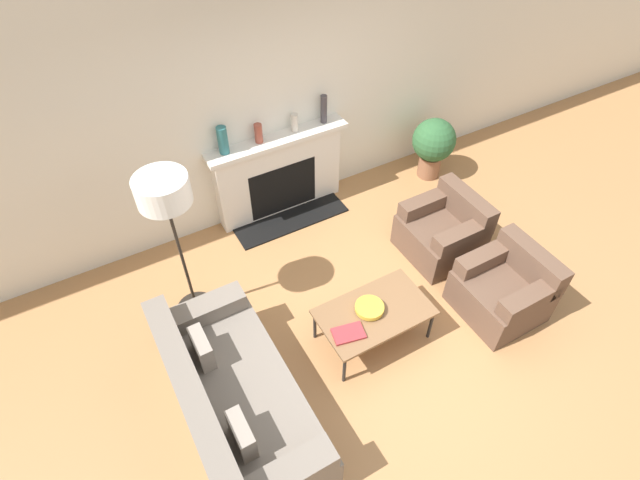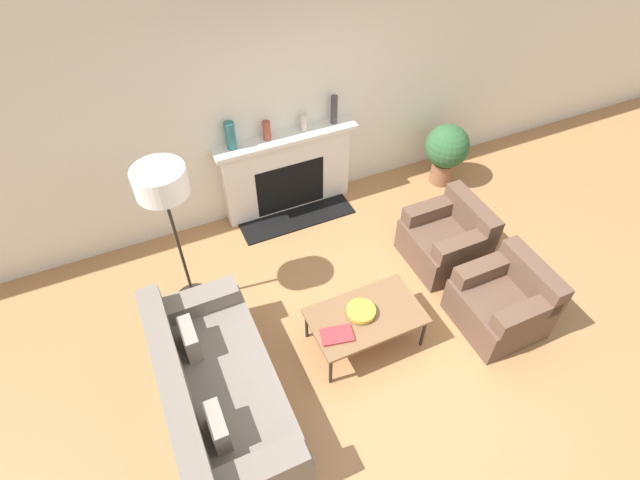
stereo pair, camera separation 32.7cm
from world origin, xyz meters
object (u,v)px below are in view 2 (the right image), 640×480
at_px(mantel_vase_right, 334,109).
at_px(armchair_far, 447,239).
at_px(mantel_vase_left, 230,136).
at_px(book, 337,335).
at_px(potted_plant, 446,150).
at_px(armchair_near, 503,302).
at_px(floor_lamp, 164,195).
at_px(coffee_table, 366,317).
at_px(fireplace, 288,174).
at_px(mantel_vase_center_right, 304,122).
at_px(couch, 217,391).
at_px(mantel_vase_center_left, 267,130).
at_px(bowl, 361,311).

bearing_deg(mantel_vase_right, armchair_far, -67.28).
bearing_deg(mantel_vase_left, book, -85.30).
bearing_deg(potted_plant, armchair_near, -109.59).
distance_m(armchair_far, mantel_vase_left, 2.60).
relative_size(floor_lamp, mantel_vase_right, 5.13).
xyz_separation_m(coffee_table, mantel_vase_right, (0.69, 2.17, 0.83)).
distance_m(armchair_near, coffee_table, 1.39).
relative_size(coffee_table, book, 3.33).
bearing_deg(fireplace, armchair_far, -50.78).
distance_m(coffee_table, book, 0.36).
xyz_separation_m(mantel_vase_center_right, mantel_vase_right, (0.37, 0.00, 0.06)).
relative_size(armchair_near, book, 2.46).
distance_m(fireplace, mantel_vase_center_right, 0.68).
bearing_deg(couch, floor_lamp, -3.79).
bearing_deg(coffee_table, couch, -176.00).
distance_m(mantel_vase_center_left, potted_plant, 2.35).
xyz_separation_m(floor_lamp, mantel_vase_right, (2.08, 0.99, -0.23)).
xyz_separation_m(coffee_table, book, (-0.35, -0.09, 0.04)).
relative_size(couch, mantel_vase_center_left, 8.61).
xyz_separation_m(book, mantel_vase_center_left, (0.22, 2.26, 0.73)).
height_order(couch, book, couch).
xyz_separation_m(armchair_far, mantel_vase_center_right, (-1.03, 1.56, 0.86)).
relative_size(couch, mantel_vase_left, 6.06).
height_order(bowl, book, bowl).
distance_m(coffee_table, potted_plant, 2.76).
bearing_deg(couch, mantel_vase_center_right, -38.23).
relative_size(mantel_vase_center_left, potted_plant, 0.26).
relative_size(armchair_far, mantel_vase_center_right, 3.72).
distance_m(mantel_vase_center_right, mantel_vase_right, 0.38).
height_order(couch, armchair_near, couch).
bearing_deg(book, armchair_near, 3.85).
height_order(armchair_far, bowl, armchair_far).
relative_size(armchair_far, bowl, 2.85).
height_order(fireplace, book, fireplace).
bearing_deg(couch, coffee_table, -86.00).
bearing_deg(coffee_table, floor_lamp, 139.64).
bearing_deg(floor_lamp, mantel_vase_right, 25.42).
distance_m(mantel_vase_left, mantel_vase_center_left, 0.41).
bearing_deg(mantel_vase_left, coffee_table, -76.24).
bearing_deg(mantel_vase_center_right, floor_lamp, -149.90).
bearing_deg(potted_plant, mantel_vase_center_left, 170.33).
bearing_deg(floor_lamp, mantel_vase_center_left, 38.02).
xyz_separation_m(fireplace, book, (-0.43, -2.25, -0.08)).
bearing_deg(floor_lamp, mantel_vase_center_right, 30.10).
bearing_deg(mantel_vase_center_left, fireplace, -4.18).
bearing_deg(mantel_vase_center_right, mantel_vase_center_left, 180.00).
distance_m(fireplace, couch, 2.75).
relative_size(armchair_far, book, 2.46).
xyz_separation_m(couch, mantel_vase_right, (2.16, 2.27, 0.92)).
xyz_separation_m(mantel_vase_left, mantel_vase_center_right, (0.85, 0.00, -0.05)).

